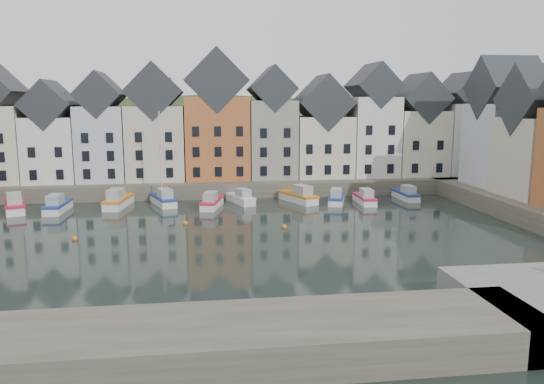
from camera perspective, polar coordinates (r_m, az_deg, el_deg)
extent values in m
plane|color=black|center=(48.42, -4.78, -5.53)|extent=(260.00, 260.00, 0.00)
cube|color=#484237|center=(77.58, -5.96, 1.01)|extent=(90.00, 16.00, 2.00)
cube|color=#484237|center=(28.38, -23.64, -15.55)|extent=(50.00, 6.00, 2.00)
ellipsoid|color=#1F3018|center=(107.18, -6.24, -6.96)|extent=(153.60, 70.40, 64.00)
sphere|color=black|center=(98.36, -14.65, 7.10)|extent=(5.77, 5.77, 5.77)
sphere|color=black|center=(110.88, 6.49, 7.32)|extent=(5.27, 5.27, 5.27)
sphere|color=black|center=(106.57, 11.02, 6.98)|extent=(5.07, 5.07, 5.07)
sphere|color=black|center=(103.30, 1.51, 7.03)|extent=(5.01, 5.01, 5.01)
sphere|color=black|center=(109.33, -26.74, 5.50)|extent=(3.94, 3.94, 3.94)
sphere|color=black|center=(111.30, 8.30, 7.25)|extent=(5.21, 5.21, 5.21)
sphere|color=black|center=(105.48, -5.45, 7.33)|extent=(5.45, 5.45, 5.45)
sphere|color=black|center=(103.23, 15.22, 6.36)|extent=(4.49, 4.49, 4.49)
cube|color=silver|center=(77.46, -22.44, 4.26)|extent=(6.56, 8.00, 8.61)
cube|color=black|center=(77.19, -22.73, 8.64)|extent=(6.56, 8.16, 6.56)
cube|color=silver|center=(76.01, -17.70, 4.98)|extent=(6.20, 8.00, 10.02)
cube|color=black|center=(75.80, -17.96, 9.92)|extent=(6.20, 8.16, 6.20)
cube|color=beige|center=(75.11, -12.34, 5.19)|extent=(7.70, 8.00, 10.08)
cube|color=black|center=(74.90, -12.53, 10.49)|extent=(7.70, 8.16, 7.70)
cube|color=#AD5D31|center=(74.87, -5.95, 5.81)|extent=(8.69, 8.00, 11.28)
cube|color=black|center=(74.74, -6.05, 11.78)|extent=(8.69, 8.16, 8.69)
cube|color=gray|center=(75.52, -0.06, 5.71)|extent=(6.43, 8.00, 10.78)
cube|color=black|center=(75.35, -0.06, 11.01)|extent=(6.43, 8.16, 6.43)
cube|color=beige|center=(76.92, 5.36, 4.91)|extent=(7.88, 8.00, 8.56)
cube|color=black|center=(76.65, 5.43, 9.55)|extent=(7.88, 8.16, 7.88)
cube|color=silver|center=(78.80, 10.61, 5.89)|extent=(6.50, 8.00, 11.27)
cube|color=black|center=(78.66, 10.77, 11.16)|extent=(6.50, 8.16, 6.50)
cube|color=beige|center=(81.34, 15.30, 5.14)|extent=(7.23, 8.00, 9.32)
cube|color=black|center=(81.11, 15.51, 9.68)|extent=(7.23, 8.16, 7.23)
cube|color=silver|center=(84.21, 19.63, 5.40)|extent=(6.18, 8.00, 10.32)
cube|color=black|center=(84.04, 19.89, 9.95)|extent=(6.18, 8.16, 6.18)
cube|color=silver|center=(73.86, 23.59, 4.64)|extent=(7.47, 8.00, 10.38)
cube|color=black|center=(73.67, 23.98, 10.20)|extent=(7.62, 8.00, 8.00)
cube|color=beige|center=(67.24, 27.07, 3.32)|extent=(8.14, 8.00, 8.89)
sphere|color=orange|center=(56.11, -9.31, -3.33)|extent=(0.50, 0.50, 0.50)
sphere|color=orange|center=(53.81, 1.34, -3.77)|extent=(0.50, 0.50, 0.50)
sphere|color=orange|center=(52.55, -20.45, -4.73)|extent=(0.50, 0.50, 0.50)
cube|color=silver|center=(68.75, -25.93, -1.59)|extent=(4.01, 6.79, 1.19)
cube|color=#BD1B3A|center=(68.63, -25.97, -1.05)|extent=(4.15, 6.94, 0.27)
cube|color=#969C9E|center=(67.56, -25.99, -0.65)|extent=(2.30, 2.96, 1.30)
cube|color=silver|center=(66.71, -22.02, -1.66)|extent=(2.05, 6.12, 1.11)
cube|color=navy|center=(66.60, -22.05, -1.15)|extent=(2.16, 6.24, 0.25)
cube|color=#969C9E|center=(65.64, -22.31, -0.78)|extent=(1.51, 2.47, 1.21)
cube|color=silver|center=(67.24, -16.16, -1.21)|extent=(2.98, 6.80, 1.20)
cube|color=orange|center=(67.12, -16.19, -0.66)|extent=(3.11, 6.94, 0.27)
cube|color=#969C9E|center=(66.09, -16.47, -0.26)|extent=(1.93, 2.84, 1.31)
cube|color=silver|center=(67.20, -11.61, -1.06)|extent=(3.65, 6.28, 1.10)
cube|color=navy|center=(67.09, -11.62, -0.56)|extent=(3.78, 6.42, 0.25)
cube|color=#969C9E|center=(66.13, -11.44, -0.17)|extent=(2.10, 2.73, 1.20)
cylinder|color=silver|center=(66.97, -11.91, 3.79)|extent=(0.14, 0.14, 11.03)
cube|color=silver|center=(64.57, -6.47, -1.37)|extent=(3.01, 5.96, 1.05)
cube|color=#BD1B3A|center=(64.46, -6.48, -0.88)|extent=(3.13, 6.09, 0.24)
cube|color=#969C9E|center=(63.54, -6.66, -0.51)|extent=(1.83, 2.54, 1.14)
cube|color=silver|center=(67.04, -3.41, -0.93)|extent=(3.44, 5.69, 1.00)
cube|color=silver|center=(66.94, -3.41, -0.47)|extent=(3.57, 5.82, 0.23)
cube|color=#969C9E|center=(66.12, -3.12, -0.12)|extent=(1.96, 2.49, 1.09)
cube|color=silver|center=(67.70, 2.82, -0.77)|extent=(4.28, 6.65, 1.18)
cube|color=orange|center=(67.59, 2.82, -0.24)|extent=(4.43, 6.81, 0.27)
cube|color=#969C9E|center=(66.69, 3.29, 0.18)|extent=(2.38, 2.95, 1.28)
cube|color=silver|center=(67.39, 6.95, -0.92)|extent=(3.34, 5.83, 1.02)
cube|color=navy|center=(67.29, 6.96, -0.45)|extent=(3.47, 5.97, 0.23)
cube|color=#969C9E|center=(66.37, 6.92, -0.11)|extent=(1.94, 2.53, 1.12)
cube|color=silver|center=(67.80, 9.91, -0.93)|extent=(1.84, 5.58, 1.01)
cube|color=#BD1B3A|center=(67.70, 9.92, -0.47)|extent=(1.93, 5.70, 0.23)
cube|color=#969C9E|center=(66.82, 10.13, -0.13)|extent=(1.36, 2.25, 1.11)
cube|color=silver|center=(71.71, 14.17, -0.51)|extent=(1.86, 5.51, 1.00)
cube|color=navy|center=(71.62, 14.19, -0.08)|extent=(1.95, 5.62, 0.23)
cube|color=#969C9E|center=(70.79, 14.48, 0.24)|extent=(1.36, 2.23, 1.09)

